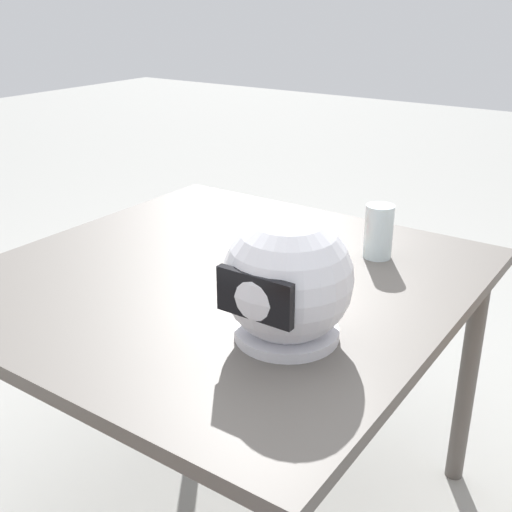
% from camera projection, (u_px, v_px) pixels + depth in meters
% --- Properties ---
extents(ground_plane, '(14.00, 14.00, 0.00)m').
position_uv_depth(ground_plane, '(228.00, 507.00, 1.76)').
color(ground_plane, '#9E9E99').
extents(dining_table, '(1.06, 1.09, 0.71)m').
position_uv_depth(dining_table, '(223.00, 301.00, 1.52)').
color(dining_table, '#5B5651').
rests_on(dining_table, ground).
extents(pizza_plate, '(0.29, 0.29, 0.01)m').
position_uv_depth(pizza_plate, '(288.00, 253.00, 1.59)').
color(pizza_plate, white).
rests_on(pizza_plate, dining_table).
extents(pizza, '(0.24, 0.24, 0.05)m').
position_uv_depth(pizza, '(288.00, 246.00, 1.58)').
color(pizza, tan).
rests_on(pizza, pizza_plate).
extents(motorcycle_helmet, '(0.24, 0.24, 0.24)m').
position_uv_depth(motorcycle_helmet, '(287.00, 282.00, 1.17)').
color(motorcycle_helmet, silver).
rests_on(motorcycle_helmet, dining_table).
extents(drinking_glass, '(0.07, 0.07, 0.13)m').
position_uv_depth(drinking_glass, '(379.00, 232.00, 1.55)').
color(drinking_glass, silver).
rests_on(drinking_glass, dining_table).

